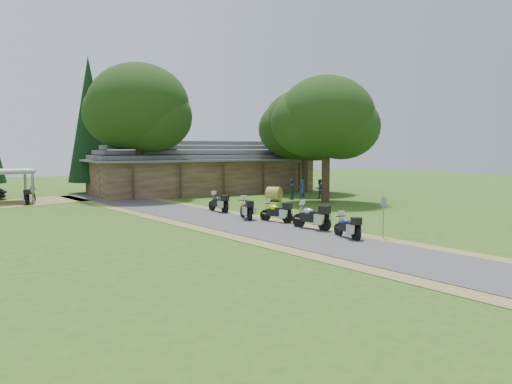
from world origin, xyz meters
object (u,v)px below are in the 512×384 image
motorcycle_row_e (218,202)px  lodge (203,166)px  motorcycle_row_a (347,226)px  motorcycle_row_d (246,208)px  hay_bale (274,194)px  motorcycle_row_b (311,215)px  motorcycle_row_c (276,211)px  motorcycle_carport_a (30,195)px

motorcycle_row_e → lodge: bearing=-27.7°
motorcycle_row_a → motorcycle_row_d: size_ratio=0.92×
lodge → motorcycle_row_d: 18.96m
lodge → hay_bale: bearing=-82.1°
lodge → motorcycle_row_d: lodge is taller
motorcycle_row_d → motorcycle_row_e: (-0.01, 3.74, 0.00)m
motorcycle_row_b → motorcycle_row_a: bearing=163.0°
motorcycle_row_a → motorcycle_row_e: bearing=10.1°
motorcycle_row_d → motorcycle_row_e: bearing=12.9°
lodge → motorcycle_row_c: bearing=-102.3°
lodge → motorcycle_row_b: (-4.16, -23.09, -1.73)m
motorcycle_row_c → hay_bale: bearing=-56.2°
motorcycle_row_c → hay_bale: size_ratio=1.66×
motorcycle_row_b → motorcycle_row_c: size_ratio=1.13×
motorcycle_row_b → motorcycle_row_c: bearing=-11.3°
motorcycle_row_a → hay_bale: (5.69, 15.51, -0.03)m
lodge → hay_bale: size_ratio=18.97×
motorcycle_row_d → motorcycle_carport_a: bearing=46.8°
motorcycle_row_e → hay_bale: size_ratio=1.70×
motorcycle_row_d → motorcycle_carport_a: (-10.11, 14.97, -0.00)m
motorcycle_row_b → motorcycle_row_e: size_ratio=1.10×
motorcycle_row_d → motorcycle_row_a: bearing=-159.9°
hay_bale → motorcycle_row_a: bearing=-110.2°
motorcycle_row_b → motorcycle_row_c: 3.03m
motorcycle_row_a → motorcycle_carport_a: 25.37m
lodge → motorcycle_row_e: lodge is taller
motorcycle_row_c → motorcycle_row_e: size_ratio=0.98×
motorcycle_row_b → motorcycle_carport_a: bearing=13.9°
motorcycle_row_a → hay_bale: motorcycle_row_a is taller
motorcycle_carport_a → hay_bale: size_ratio=1.69×
motorcycle_row_c → motorcycle_row_d: size_ratio=0.98×
lodge → motorcycle_row_c: lodge is taller
motorcycle_row_c → hay_bale: (5.83, 9.61, -0.08)m
motorcycle_row_a → motorcycle_row_d: motorcycle_row_d is taller
motorcycle_carport_a → motorcycle_row_c: bearing=-125.0°
motorcycle_row_b → motorcycle_row_e: (-1.10, 8.69, -0.07)m
motorcycle_row_a → hay_bale: size_ratio=1.55×
hay_bale → motorcycle_row_c: bearing=-121.2°
lodge → motorcycle_row_a: 26.38m
motorcycle_carport_a → motorcycle_row_b: bearing=-128.7°
hay_bale → motorcycle_row_d: bearing=-131.1°
motorcycle_row_a → motorcycle_row_c: bearing=6.4°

